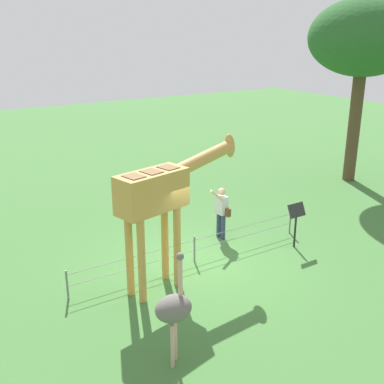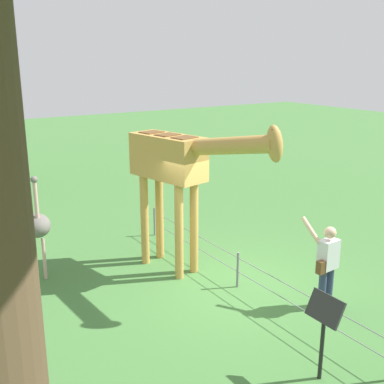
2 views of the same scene
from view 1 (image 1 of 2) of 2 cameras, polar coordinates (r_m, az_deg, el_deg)
ground_plane at (r=12.80m, az=0.51°, el=-8.57°), size 60.00×60.00×0.00m
giraffe at (r=10.84m, az=-3.66°, el=-0.37°), size 3.72×1.27×3.44m
visitor at (r=13.92m, az=3.57°, el=-2.18°), size 0.66×0.58×1.67m
ostrich at (r=8.72m, az=-2.23°, el=-13.94°), size 0.70×0.56×2.25m
tree_northeast at (r=19.97m, az=20.13°, el=17.03°), size 4.23×4.23×7.18m
info_sign at (r=13.63m, az=12.52°, el=-2.88°), size 0.56×0.21×1.32m
wire_fence at (r=12.68m, az=0.30°, el=-6.80°), size 7.05×0.05×0.75m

